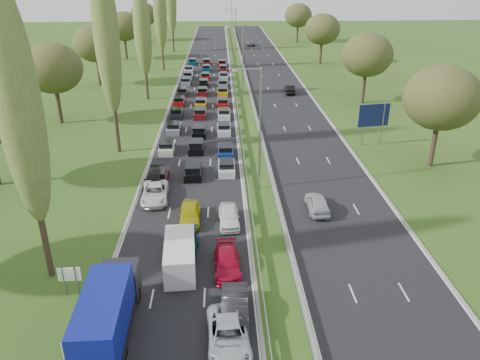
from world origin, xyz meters
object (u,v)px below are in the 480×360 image
object	(u,v)px
near_car_2	(155,193)
near_car_3	(155,180)
direction_sign	(374,117)
blue_lorry	(108,312)
white_van_rear	(180,254)
info_sign	(70,277)

from	to	relation	value
near_car_2	near_car_3	bearing A→B (deg)	94.33
near_car_2	direction_sign	xyz separation A→B (m)	(24.95, 14.28, 2.83)
blue_lorry	white_van_rear	size ratio (longest dim) A/B	1.58
near_car_3	blue_lorry	size ratio (longest dim) A/B	0.55
near_car_2	info_sign	distance (m)	14.51
direction_sign	near_car_3	bearing A→B (deg)	-156.11
near_car_2	blue_lorry	world-z (taller)	blue_lorry
white_van_rear	info_sign	distance (m)	7.63
near_car_3	direction_sign	distance (m)	27.88
near_car_2	white_van_rear	world-z (taller)	white_van_rear
near_car_2	info_sign	size ratio (longest dim) A/B	2.46
near_car_2	info_sign	bearing A→B (deg)	-108.71
white_van_rear	direction_sign	distance (m)	33.52
blue_lorry	direction_sign	size ratio (longest dim) A/B	1.67
blue_lorry	direction_sign	world-z (taller)	direction_sign
white_van_rear	blue_lorry	bearing A→B (deg)	-120.31
blue_lorry	info_sign	distance (m)	5.50
blue_lorry	direction_sign	xyz separation A→B (m)	(25.30, 32.47, 1.66)
info_sign	blue_lorry	bearing A→B (deg)	-50.32
near_car_2	info_sign	xyz separation A→B (m)	(-3.85, -13.98, 0.63)
blue_lorry	direction_sign	distance (m)	41.20
near_car_2	blue_lorry	size ratio (longest dim) A/B	0.60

